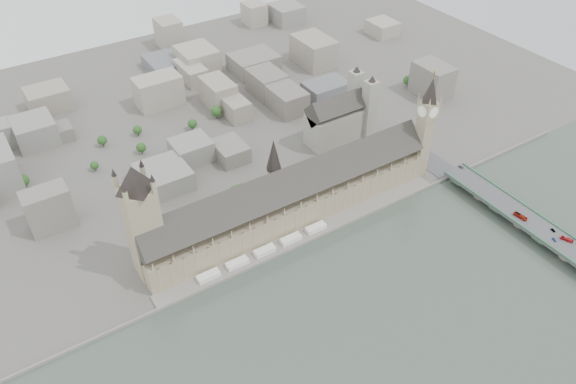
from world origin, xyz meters
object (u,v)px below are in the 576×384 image
elizabeth_tower (426,121)px  westminster_abbey (341,118)px  car_approach (461,167)px  red_bus_south (567,239)px  palace_of_westminster (289,198)px  car_blue (554,240)px  westminster_bridge (515,215)px  victoria_tower (142,217)px  car_silver (553,230)px  red_bus_north (520,216)px

elizabeth_tower → westminster_abbey: size_ratio=1.58×
elizabeth_tower → car_approach: size_ratio=20.50×
red_bus_south → palace_of_westminster: bearing=112.4°
elizabeth_tower → car_blue: bearing=-81.5°
westminster_bridge → victoria_tower: bearing=158.2°
red_bus_south → car_silver: red_bus_south is taller
car_blue → red_bus_north: bearing=106.1°
red_bus_north → car_silver: red_bus_north is taller
palace_of_westminster → westminster_abbey: (110.92, 75.30, 2.38)m
victoria_tower → car_silver: size_ratio=23.55×
victoria_tower → red_bus_south: 332.41m
palace_of_westminster → car_silver: palace_of_westminster is taller
palace_of_westminster → elizabeth_tower: bearing=-4.8°
elizabeth_tower → westminster_bridge: 111.81m
car_approach → westminster_bridge: bearing=-102.3°
red_bus_south → elizabeth_tower: bearing=76.4°
victoria_tower → car_approach: victoria_tower is taller
palace_of_westminster → westminster_bridge: 195.05m
victoria_tower → car_approach: bearing=-8.6°
red_bus_south → car_silver: (0.49, 13.23, -0.68)m
palace_of_westminster → car_approach: palace_of_westminster is taller
elizabeth_tower → car_blue: (20.30, -135.92, -47.10)m
red_bus_north → car_blue: bearing=-95.4°
red_bus_south → car_blue: bearing=121.0°
elizabeth_tower → red_bus_south: bearing=-78.6°
palace_of_westminster → westminster_abbey: bearing=34.2°
red_bus_north → red_bus_south: (9.03, -38.57, -0.27)m
elizabeth_tower → red_bus_north: 114.38m
westminster_abbey → car_approach: 127.39m
westminster_abbey → palace_of_westminster: bearing=-145.8°
palace_of_westminster → elizabeth_tower: elizabeth_tower is taller
car_silver → car_approach: bearing=99.3°
elizabeth_tower → westminster_bridge: bearing=-75.9°
car_silver → car_approach: (1.03, 102.12, 0.06)m
victoria_tower → westminster_bridge: victoria_tower is taller
red_bus_north → westminster_bridge: bearing=50.9°
westminster_bridge → red_bus_north: 10.99m
victoria_tower → westminster_bridge: 309.91m
palace_of_westminster → red_bus_north: palace_of_westminster is taller
victoria_tower → car_silver: (288.91, -146.17, -44.26)m
victoria_tower → car_blue: size_ratio=23.18×
palace_of_westminster → elizabeth_tower: size_ratio=2.47×
palace_of_westminster → westminster_bridge: size_ratio=0.82×
red_bus_north → car_approach: red_bus_north is taller
westminster_abbey → elizabeth_tower: bearing=-72.7°
elizabeth_tower → car_blue: size_ratio=24.92×
elizabeth_tower → red_bus_south: size_ratio=10.87×
elizabeth_tower → red_bus_south: elizabeth_tower is taller
palace_of_westminster → car_silver: (166.91, -139.87, -11.76)m
palace_of_westminster → westminster_bridge: bearing=-33.5°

